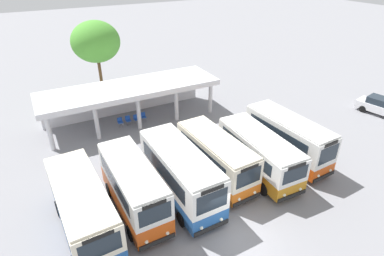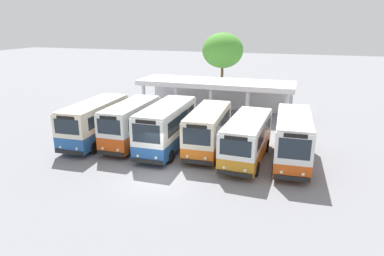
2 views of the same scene
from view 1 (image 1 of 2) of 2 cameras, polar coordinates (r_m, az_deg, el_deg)
ground_plane at (r=18.37m, az=8.40°, el=-19.25°), size 180.00×180.00×0.00m
city_bus_nearest_orange at (r=18.24m, az=-19.20°, el=-13.44°), size 2.67×7.38×3.22m
city_bus_second_in_row at (r=18.87m, az=-10.57°, el=-10.31°), size 2.33×6.77×3.28m
city_bus_middle_cream at (r=19.50m, az=-2.12°, el=-8.04°), size 2.53×7.42×3.39m
city_bus_fourth_amber at (r=21.21m, az=4.35°, el=-5.15°), size 2.56×6.91×3.13m
city_bus_fifth_blue at (r=22.21m, az=12.01°, el=-4.29°), size 2.59×7.25×2.97m
city_bus_far_end_green at (r=24.16m, az=16.91°, el=-1.56°), size 2.55×7.22×3.31m
parked_car_flank at (r=35.20m, az=31.16°, el=3.37°), size 2.64×4.75×1.62m
terminal_canopy at (r=29.29m, az=-11.34°, el=6.27°), size 15.77×4.72×3.40m
waiting_chair_end_by_column at (r=28.77m, az=-12.89°, el=1.18°), size 0.44×0.44×0.86m
waiting_chair_second_from_end at (r=28.95m, az=-11.52°, el=1.52°), size 0.44×0.44×0.86m
waiting_chair_middle_seat at (r=29.02m, az=-10.08°, el=1.74°), size 0.44×0.44×0.86m
waiting_chair_fourth_seat at (r=29.32m, az=-8.82°, el=2.15°), size 0.44×0.44×0.86m
roadside_tree_behind_canopy at (r=34.22m, az=-17.05°, el=14.71°), size 4.88×4.88×7.93m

